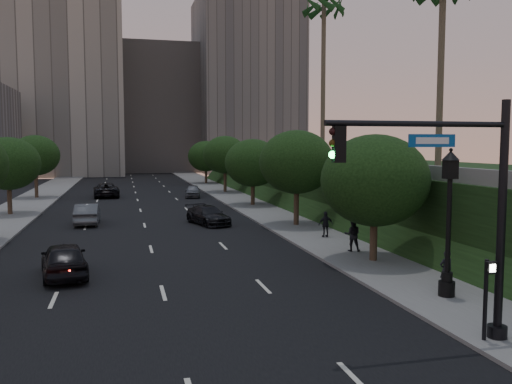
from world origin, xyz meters
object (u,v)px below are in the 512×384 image
object	(u,v)px
sedan_near_left	(64,260)
sedan_near_right	(208,215)
pedestrian_b	(352,235)
sedan_mid_left	(87,214)
pedestrian_a	(446,270)
sedan_far_left	(106,190)
traffic_signal_mast	(468,219)
street_lamp	(448,230)
pedestrian_c	(326,224)
sedan_far_right	(193,191)

from	to	relation	value
sedan_near_left	sedan_near_right	xyz separation A→B (m)	(8.42, 13.79, -0.10)
sedan_near_left	pedestrian_b	size ratio (longest dim) A/B	2.60
sedan_near_left	sedan_near_right	size ratio (longest dim) A/B	0.98
sedan_mid_left	pedestrian_a	size ratio (longest dim) A/B	3.00
sedan_far_left	traffic_signal_mast	bearing A→B (deg)	99.85
sedan_far_left	sedan_near_right	world-z (taller)	sedan_far_left
street_lamp	sedan_mid_left	xyz separation A→B (m)	(-14.09, 22.99, -1.88)
traffic_signal_mast	pedestrian_a	xyz separation A→B (m)	(2.65, 4.98, -2.76)
sedan_near_right	pedestrian_c	xyz separation A→B (m)	(5.98, -7.74, 0.26)
street_lamp	sedan_far_left	world-z (taller)	street_lamp
sedan_near_left	sedan_far_right	distance (m)	35.37
traffic_signal_mast	pedestrian_c	size ratio (longest dim) A/B	4.50
sedan_near_right	sedan_near_left	bearing A→B (deg)	-137.99
traffic_signal_mast	street_lamp	bearing A→B (deg)	62.59
sedan_near_left	sedan_mid_left	size ratio (longest dim) A/B	0.99
sedan_far_left	pedestrian_b	xyz separation A→B (m)	(13.43, -34.77, 0.24)
sedan_far_right	sedan_near_left	bearing A→B (deg)	-98.70
traffic_signal_mast	street_lamp	size ratio (longest dim) A/B	1.25
traffic_signal_mast	sedan_near_left	xyz separation A→B (m)	(-11.93, 11.21, -2.90)
street_lamp	sedan_far_right	bearing A→B (deg)	95.90
street_lamp	sedan_near_right	size ratio (longest dim) A/B	1.21
sedan_near_right	street_lamp	bearing A→B (deg)	-91.31
pedestrian_b	pedestrian_a	bearing A→B (deg)	112.86
sedan_near_left	street_lamp	bearing A→B (deg)	144.92
street_lamp	sedan_near_right	world-z (taller)	street_lamp
street_lamp	pedestrian_a	world-z (taller)	street_lamp
sedan_near_left	sedan_far_left	distance (m)	36.44
street_lamp	pedestrian_b	size ratio (longest dim) A/B	3.21
street_lamp	pedestrian_b	distance (m)	8.82
pedestrian_a	sedan_mid_left	bearing A→B (deg)	-61.01
street_lamp	sedan_near_right	bearing A→B (deg)	105.26
sedan_near_right	sedan_far_right	world-z (taller)	sedan_far_right
pedestrian_b	sedan_near_left	bearing A→B (deg)	26.65
sedan_near_left	pedestrian_a	size ratio (longest dim) A/B	2.98
pedestrian_a	pedestrian_b	world-z (taller)	pedestrian_b
traffic_signal_mast	pedestrian_b	distance (m)	13.32
pedestrian_b	sedan_mid_left	bearing A→B (deg)	-25.28
street_lamp	sedan_far_left	distance (m)	45.49
pedestrian_b	street_lamp	bearing A→B (deg)	109.43
pedestrian_a	pedestrian_b	xyz separation A→B (m)	(-0.39, 7.88, 0.11)
sedan_far_left	sedan_near_right	bearing A→B (deg)	105.36
sedan_near_right	sedan_mid_left	bearing A→B (deg)	148.88
pedestrian_a	pedestrian_c	world-z (taller)	pedestrian_c
sedan_far_right	pedestrian_a	xyz separation A→B (m)	(4.71, -40.19, 0.24)
traffic_signal_mast	sedan_far_right	distance (m)	45.32
sedan_near_left	sedan_mid_left	xyz separation A→B (m)	(0.01, 15.97, -0.02)
sedan_near_right	pedestrian_c	world-z (taller)	pedestrian_c
sedan_near_left	sedan_far_left	world-z (taller)	sedan_far_left
traffic_signal_mast	sedan_far_right	size ratio (longest dim) A/B	1.76
sedan_far_right	street_lamp	bearing A→B (deg)	-76.61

